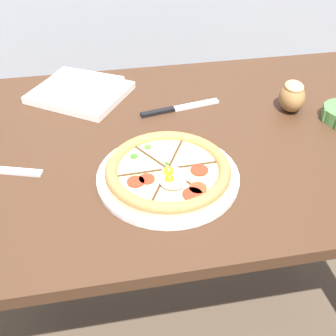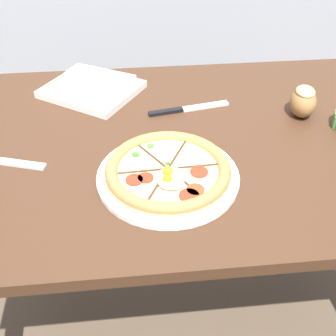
# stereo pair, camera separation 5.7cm
# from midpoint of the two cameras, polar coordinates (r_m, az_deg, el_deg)

# --- Properties ---
(ground_plane) EXTENTS (12.00, 12.00, 0.00)m
(ground_plane) POSITION_cam_midpoint_polar(r_m,az_deg,el_deg) (1.62, 0.82, -18.34)
(ground_plane) COLOR brown
(dining_table) EXTENTS (1.28, 0.82, 0.76)m
(dining_table) POSITION_cam_midpoint_polar(r_m,az_deg,el_deg) (1.13, 1.12, -0.26)
(dining_table) COLOR #422819
(dining_table) RESTS_ON ground_plane
(pizza) EXTENTS (0.31, 0.31, 0.05)m
(pizza) POSITION_cam_midpoint_polar(r_m,az_deg,el_deg) (0.92, -1.77, -0.59)
(pizza) COLOR white
(pizza) RESTS_ON dining_table
(napkin_folded) EXTENTS (0.33, 0.32, 0.04)m
(napkin_folded) POSITION_cam_midpoint_polar(r_m,az_deg,el_deg) (1.26, -13.14, 10.16)
(napkin_folded) COLOR silver
(napkin_folded) RESTS_ON dining_table
(bread_piece_near) EXTENTS (0.09, 0.10, 0.08)m
(bread_piece_near) POSITION_cam_midpoint_polar(r_m,az_deg,el_deg) (1.19, 15.17, 9.41)
(bread_piece_near) COLOR olive
(bread_piece_near) RESTS_ON dining_table
(knife_main) EXTENTS (0.23, 0.06, 0.01)m
(knife_main) POSITION_cam_midpoint_polar(r_m,az_deg,el_deg) (1.17, 0.11, 8.10)
(knife_main) COLOR silver
(knife_main) RESTS_ON dining_table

